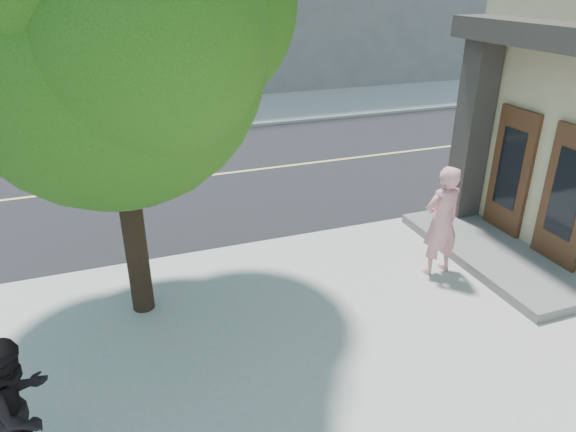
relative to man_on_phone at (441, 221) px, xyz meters
name	(u,v)px	position (x,y,z in m)	size (l,w,h in m)	color
road_ew	(11,200)	(-7.85, 6.76, -1.14)	(140.00, 9.00, 0.01)	black
sidewalk_ne	(287,67)	(5.65, 23.76, -1.09)	(29.00, 25.00, 0.12)	#A2A198
man_on_phone	(441,221)	(0.00, 0.00, 0.00)	(0.75, 0.49, 2.06)	pink
pedestrian	(20,408)	(-6.66, -2.10, -0.15)	(0.85, 0.67, 1.76)	black
street_tree	(113,12)	(-5.08, 0.68, 3.54)	(5.33, 4.84, 7.07)	black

